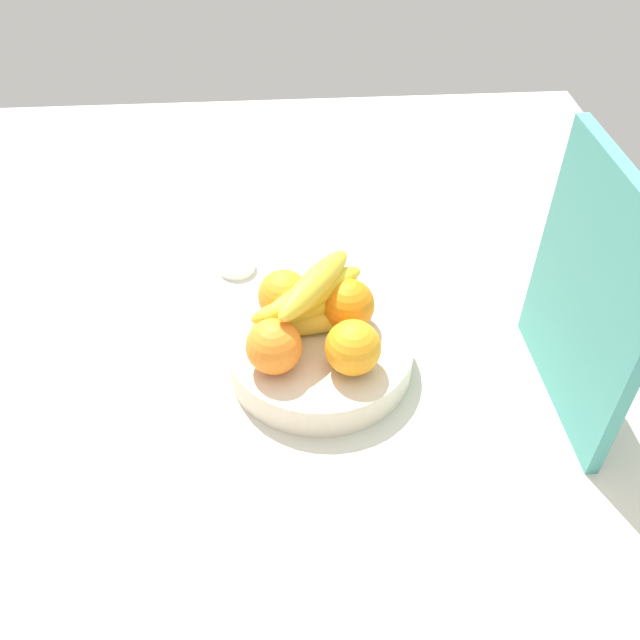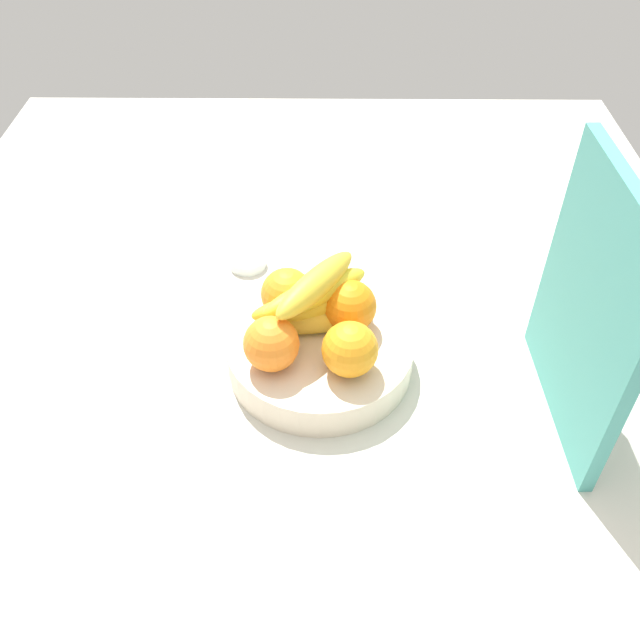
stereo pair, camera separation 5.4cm
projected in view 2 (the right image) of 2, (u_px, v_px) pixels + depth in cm
name	position (u px, v px, depth cm)	size (l,w,h in cm)	color
ground_plane	(306.00, 376.00, 102.46)	(180.00, 140.00, 3.00)	beige
fruit_bowl	(320.00, 353.00, 100.25)	(27.16, 27.16, 5.17)	beige
orange_front_left	(350.00, 349.00, 91.73)	(7.72, 7.72, 7.72)	orange
orange_front_right	(350.00, 306.00, 98.06)	(7.72, 7.72, 7.72)	orange
orange_center	(287.00, 294.00, 100.06)	(7.72, 7.72, 7.72)	orange
orange_back_left	(271.00, 344.00, 92.49)	(7.72, 7.72, 7.72)	orange
banana_bunch	(313.00, 301.00, 96.76)	(16.18, 17.74, 10.60)	yellow
cutting_board	(589.00, 312.00, 83.93)	(28.00, 1.80, 36.00)	teal
jar_lid	(247.00, 261.00, 118.84)	(6.44, 6.44, 1.78)	white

